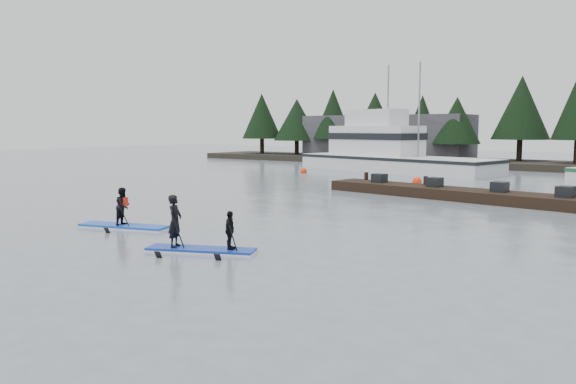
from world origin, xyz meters
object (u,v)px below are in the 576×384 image
Objects in this scene: paddleboard_solo at (124,215)px; floating_dock at (470,195)px; fishing_boat_large at (390,162)px; paddleboard_duo at (198,233)px.

floating_dock is at bearing 46.14° from paddleboard_solo.
fishing_boat_large is 5.21× the size of paddleboard_solo.
paddleboard_solo is at bearing 142.54° from paddleboard_duo.
paddleboard_duo is (8.94, -31.95, -0.20)m from fishing_boat_large.
paddleboard_duo reaches higher than paddleboard_solo.
fishing_boat_large is 5.54× the size of paddleboard_duo.
floating_dock is 4.97× the size of paddleboard_duo.
paddleboard_solo reaches higher than floating_dock.
fishing_boat_large is 30.95m from paddleboard_solo.
paddleboard_solo is (-7.76, -15.25, 0.23)m from floating_dock.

